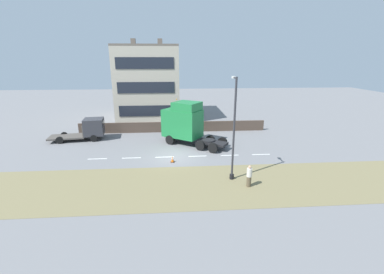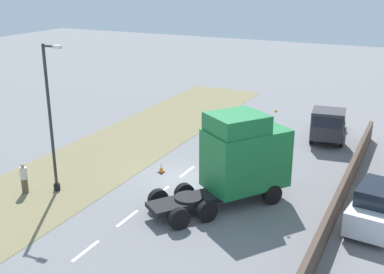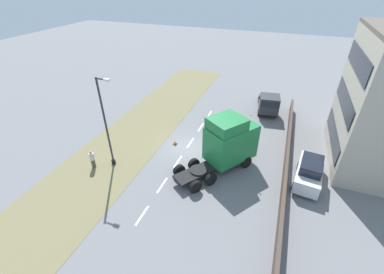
% 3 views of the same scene
% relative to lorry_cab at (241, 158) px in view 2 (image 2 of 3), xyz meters
% --- Properties ---
extents(ground_plane, '(120.00, 120.00, 0.00)m').
position_rel_lorry_cab_xyz_m(ground_plane, '(-4.15, 1.25, -2.37)').
color(ground_plane, slate).
rests_on(ground_plane, ground).
extents(grass_verge, '(7.00, 44.00, 0.01)m').
position_rel_lorry_cab_xyz_m(grass_verge, '(-10.15, 1.25, -2.36)').
color(grass_verge, olive).
rests_on(grass_verge, ground).
extents(lane_markings, '(0.16, 17.80, 0.00)m').
position_rel_lorry_cab_xyz_m(lane_markings, '(-4.15, 0.55, -2.37)').
color(lane_markings, white).
rests_on(lane_markings, ground).
extents(boundary_wall, '(0.25, 24.00, 1.34)m').
position_rel_lorry_cab_xyz_m(boundary_wall, '(4.85, 1.25, -1.70)').
color(boundary_wall, '#4C3D33').
rests_on(boundary_wall, ground).
extents(lorry_cab, '(6.10, 7.15, 4.84)m').
position_rel_lorry_cab_xyz_m(lorry_cab, '(0.00, 0.00, 0.00)').
color(lorry_cab, black).
rests_on(lorry_cab, ground).
extents(flatbed_truck, '(2.90, 6.34, 2.49)m').
position_rel_lorry_cab_xyz_m(flatbed_truck, '(2.25, 11.07, -1.05)').
color(flatbed_truck, '#333338').
rests_on(flatbed_truck, ground).
extents(parked_car, '(2.35, 4.58, 2.12)m').
position_rel_lorry_cab_xyz_m(parked_car, '(6.61, 0.19, -1.34)').
color(parked_car, silver).
rests_on(parked_car, ground).
extents(lamp_post, '(1.29, 0.35, 7.93)m').
position_rel_lorry_cab_xyz_m(lamp_post, '(-9.27, -3.28, 1.29)').
color(lamp_post, black).
rests_on(lamp_post, ground).
extents(pedestrian, '(0.39, 0.39, 1.69)m').
position_rel_lorry_cab_xyz_m(pedestrian, '(-10.66, -4.27, -1.54)').
color(pedestrian, brown).
rests_on(pedestrian, ground).
extents(traffic_cone_lead, '(0.36, 0.36, 0.58)m').
position_rel_lorry_cab_xyz_m(traffic_cone_lead, '(-5.48, 1.39, -2.08)').
color(traffic_cone_lead, black).
rests_on(traffic_cone_lead, ground).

